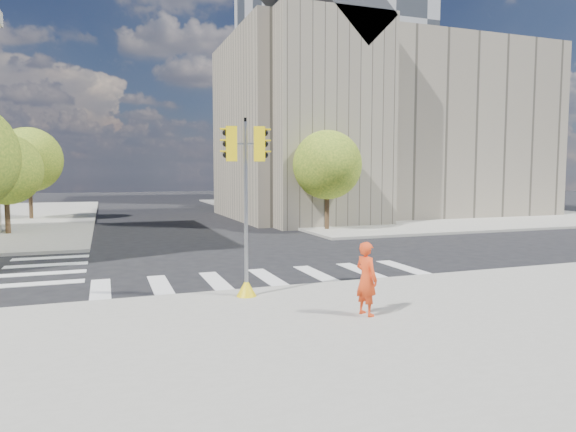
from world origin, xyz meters
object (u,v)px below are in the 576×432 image
Objects in this scene: lamp_near at (310,158)px; photographer at (366,279)px; lamp_far at (254,162)px; traffic_signal at (246,221)px.

lamp_near reaches higher than photographer.
traffic_signal is (-9.64, -32.94, -2.32)m from lamp_far.
lamp_far is at bearing -26.34° from photographer.
lamp_far reaches higher than traffic_signal.
lamp_far is (0.00, 14.00, 0.00)m from lamp_near.
lamp_near is 21.37m from traffic_signal.
lamp_near is 1.64× the size of traffic_signal.
lamp_far is 4.52× the size of photographer.
lamp_far is at bearing 90.00° from lamp_near.
lamp_near reaches higher than traffic_signal.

